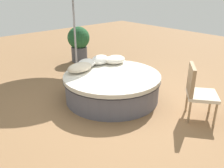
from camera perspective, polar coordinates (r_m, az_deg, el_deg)
ground_plane at (r=5.07m, az=0.00°, el=-3.37°), size 16.00×16.00×0.00m
round_bed at (r=4.95m, az=0.00°, el=-0.50°), size 1.99×1.99×0.54m
throw_pillow_0 at (r=5.50m, az=0.75°, el=5.87°), size 0.50×0.39×0.18m
throw_pillow_1 at (r=5.43m, az=-2.85°, el=5.81°), size 0.43×0.32×0.22m
throw_pillow_2 at (r=5.27m, az=-6.05°, el=5.00°), size 0.40×0.34×0.19m
throw_pillow_3 at (r=4.98m, az=-7.71°, el=3.92°), size 0.56×0.32×0.20m
patio_chair at (r=4.38m, az=19.66°, el=-1.12°), size 0.72×0.71×0.98m
planter at (r=7.40m, az=-7.94°, el=9.90°), size 0.67×0.67×1.06m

